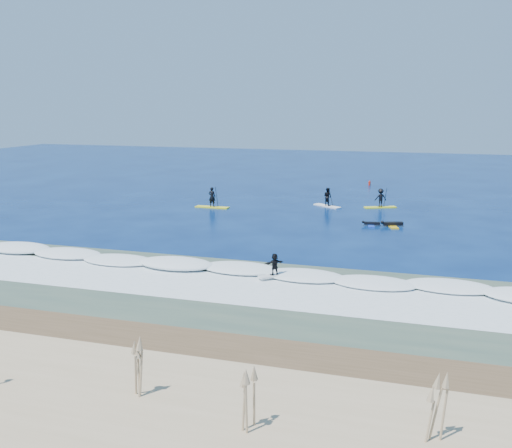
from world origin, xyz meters
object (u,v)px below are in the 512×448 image
(sup_paddler_right, at_px, (380,199))
(wave_surfer, at_px, (275,266))
(prone_paddler_far, at_px, (371,224))
(sup_paddler_center, at_px, (328,198))
(sup_paddler_left, at_px, (212,200))
(prone_paddler_near, at_px, (392,224))
(marker_buoy, at_px, (369,183))

(sup_paddler_right, distance_m, wave_surfer, 25.26)
(prone_paddler_far, xyz_separation_m, wave_surfer, (-3.89, -16.35, 0.65))
(sup_paddler_center, bearing_deg, sup_paddler_left, -126.47)
(sup_paddler_center, bearing_deg, wave_surfer, -53.73)
(sup_paddler_left, height_order, wave_surfer, sup_paddler_left)
(prone_paddler_near, relative_size, prone_paddler_far, 1.24)
(prone_paddler_far, relative_size, wave_surfer, 1.09)
(sup_paddler_left, xyz_separation_m, wave_surfer, (11.64, -20.35, 0.05))
(sup_paddler_right, height_order, marker_buoy, sup_paddler_right)
(sup_paddler_left, relative_size, wave_surfer, 1.88)
(sup_paddler_left, height_order, marker_buoy, sup_paddler_left)
(sup_paddler_right, distance_m, prone_paddler_near, 8.55)
(sup_paddler_center, xyz_separation_m, prone_paddler_near, (6.61, -7.58, -0.64))
(prone_paddler_near, distance_m, wave_surfer, 17.49)
(sup_paddler_center, relative_size, wave_surfer, 1.68)
(sup_paddler_right, relative_size, marker_buoy, 4.55)
(sup_paddler_right, height_order, prone_paddler_far, sup_paddler_right)
(prone_paddler_near, bearing_deg, prone_paddler_far, 79.44)
(prone_paddler_near, distance_m, prone_paddler_far, 1.68)
(sup_paddler_center, height_order, sup_paddler_right, sup_paddler_right)
(prone_paddler_near, distance_m, marker_buoy, 23.96)
(prone_paddler_far, xyz_separation_m, marker_buoy, (-2.49, 23.83, 0.17))
(prone_paddler_far, bearing_deg, prone_paddler_near, -91.41)
(prone_paddler_far, relative_size, marker_buoy, 2.80)
(sup_paddler_right, xyz_separation_m, marker_buoy, (-2.53, 15.23, -0.54))
(prone_paddler_far, bearing_deg, sup_paddler_left, 66.38)
(sup_paddler_right, bearing_deg, prone_paddler_far, -114.64)
(sup_paddler_center, distance_m, marker_buoy, 16.22)
(sup_paddler_right, bearing_deg, prone_paddler_near, -103.42)
(wave_surfer, bearing_deg, sup_paddler_right, 40.61)
(sup_paddler_center, distance_m, sup_paddler_right, 5.06)
(sup_paddler_right, xyz_separation_m, wave_surfer, (-3.93, -24.95, -0.06))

